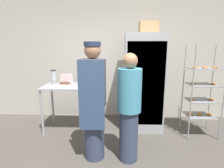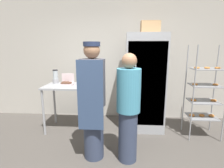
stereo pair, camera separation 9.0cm
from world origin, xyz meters
name	(u,v)px [view 2 (the right image)]	position (x,y,z in m)	size (l,w,h in m)	color
back_wall	(118,55)	(0.00, 2.19, 1.50)	(6.40, 0.12, 3.00)	#B7B2A8
refrigerator	(145,83)	(0.57, 1.53, 0.98)	(0.77, 0.70, 1.95)	#9EA0A5
baking_rack	(204,93)	(1.65, 1.24, 0.84)	(0.59, 0.46, 1.73)	#93969B
prep_counter	(72,91)	(-0.89, 1.35, 0.82)	(1.07, 0.64, 0.94)	#9EA0A5
donut_box	(67,83)	(-0.98, 1.30, 0.99)	(0.25, 0.19, 0.23)	silver
blender_pitcher	(56,77)	(-1.29, 1.53, 1.07)	(0.13, 0.13, 0.29)	#99999E
cardboard_storage_box	(150,27)	(0.65, 1.63, 2.07)	(0.37, 0.30, 0.25)	tan
person_baker	(93,101)	(-0.31, 0.42, 0.92)	(0.37, 0.39, 1.76)	#333D56
person_customer	(128,108)	(0.21, 0.39, 0.82)	(0.34, 0.34, 1.61)	#333D56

